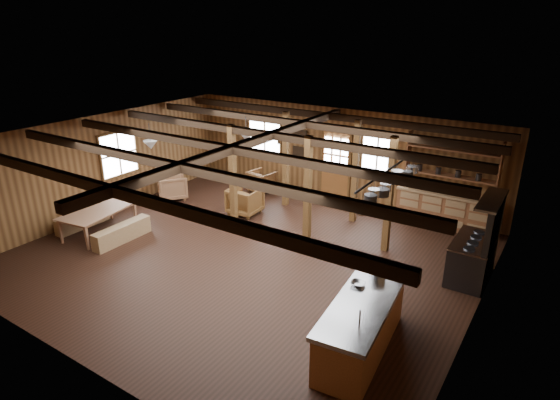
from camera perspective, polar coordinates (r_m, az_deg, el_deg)
name	(u,v)px	position (r m, az deg, el deg)	size (l,w,h in m)	color
room	(247,200)	(10.57, -4.04, 0.06)	(10.04, 9.04, 2.84)	black
ceiling_joists	(250,143)	(10.32, -3.63, 7.00)	(9.80, 8.82, 0.18)	black
timber_posts	(312,179)	(11.94, 3.97, 2.57)	(3.95, 2.35, 2.80)	#482B14
back_door	(335,171)	(14.33, 6.76, 3.47)	(1.02, 0.08, 2.15)	brown
window_back_left	(265,137)	(15.42, -1.84, 7.65)	(1.32, 0.06, 1.32)	white
window_back_right	(378,155)	(13.64, 11.81, 5.41)	(1.02, 0.06, 1.32)	white
window_left	(119,154)	(14.22, -19.08, 5.33)	(0.14, 1.24, 1.32)	white
notice_boards	(294,141)	(14.83, 1.68, 7.25)	(1.08, 0.03, 0.90)	beige
back_counter	(446,205)	(13.14, 19.55, -0.59)	(2.55, 0.60, 2.45)	brown
pendant_lamps	(200,141)	(12.43, -9.73, 7.15)	(1.86, 2.36, 0.66)	#2E2E31
pot_rack	(389,183)	(9.17, 13.16, 1.99)	(0.41, 3.00, 0.44)	#2E2E31
kitchen_island	(361,326)	(8.09, 9.86, -14.86)	(1.12, 2.57, 1.20)	brown
step_stool	(354,298)	(9.24, 9.01, -11.74)	(0.49, 0.35, 0.43)	olive
commercial_range	(475,253)	(10.70, 22.68, -5.96)	(0.79, 1.51, 1.87)	#2E2E31
dining_table	(101,222)	(12.90, -21.04, -2.49)	(1.89, 1.05, 0.66)	#905F41
bench_wall	(83,220)	(13.53, -22.87, -2.24)	(0.28, 1.51, 0.42)	olive
bench_aisle	(122,233)	(12.33, -18.68, -3.84)	(0.30, 1.60, 0.44)	olive
armchair_a	(245,201)	(13.31, -4.28, -0.08)	(0.83, 0.85, 0.77)	brown
armchair_b	(262,181)	(15.03, -2.25, 2.30)	(0.74, 0.76, 0.69)	brown
armchair_c	(173,187)	(14.79, -12.94, 1.60)	(0.82, 0.84, 0.77)	#996945
counter_pot	(377,272)	(8.52, 11.79, -8.56)	(0.31, 0.31, 0.18)	#B9BBC0
bowl	(358,284)	(8.23, 9.49, -10.02)	(0.25, 0.25, 0.06)	silver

